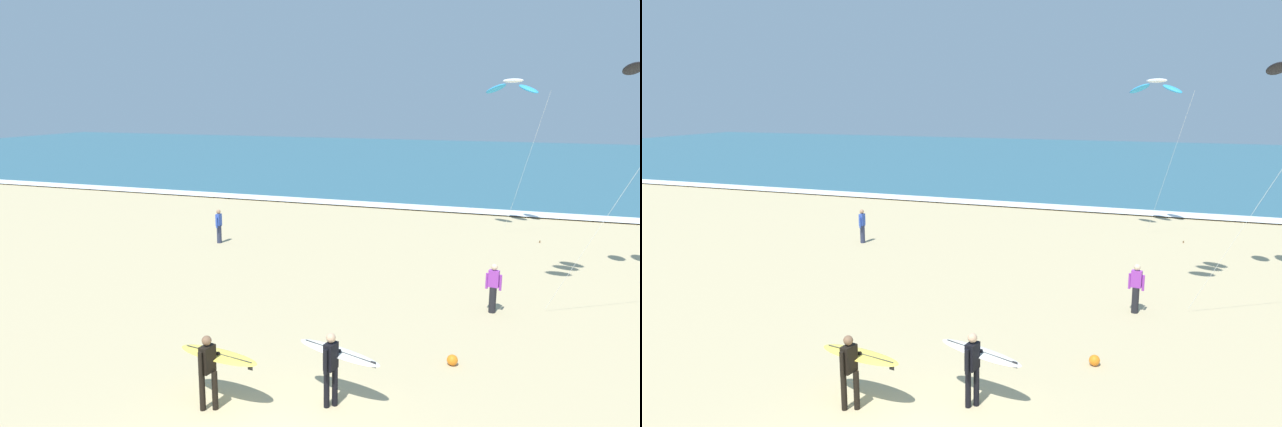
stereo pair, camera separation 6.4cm
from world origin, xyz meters
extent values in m
cube|color=#2D6075|center=(0.00, 56.38, 0.04)|extent=(160.00, 60.00, 0.08)
cube|color=white|center=(0.00, 26.68, 0.09)|extent=(160.00, 1.74, 0.01)
cylinder|color=black|center=(-2.08, 1.59, 0.44)|extent=(0.13, 0.13, 0.88)
cylinder|color=black|center=(-1.84, 1.71, 0.44)|extent=(0.13, 0.13, 0.88)
cube|color=black|center=(-1.96, 1.65, 1.18)|extent=(0.26, 0.37, 0.60)
cube|color=yellow|center=(-2.06, 1.66, 1.22)|extent=(0.05, 0.20, 0.32)
sphere|color=brown|center=(-1.96, 1.65, 1.60)|extent=(0.21, 0.21, 0.21)
cylinder|color=black|center=(-2.00, 1.42, 1.14)|extent=(0.09, 0.09, 0.56)
cylinder|color=black|center=(-1.92, 1.87, 1.29)|extent=(0.09, 0.09, 0.26)
cylinder|color=black|center=(-1.96, 1.97, 1.16)|extent=(0.26, 0.12, 0.14)
ellipsoid|color=#EFD14C|center=(-1.89, 2.00, 1.12)|extent=(2.12, 0.94, 0.08)
cube|color=#333333|center=(-1.89, 2.00, 1.16)|extent=(1.78, 0.33, 0.01)
cube|color=#262628|center=(-1.05, 1.85, 1.05)|extent=(0.12, 0.03, 0.14)
cylinder|color=black|center=(0.42, 2.60, 0.44)|extent=(0.13, 0.13, 0.88)
cylinder|color=black|center=(0.56, 2.73, 0.44)|extent=(0.13, 0.13, 0.88)
cube|color=black|center=(0.49, 2.66, 1.18)|extent=(0.27, 0.37, 0.60)
cube|color=white|center=(0.39, 2.69, 1.22)|extent=(0.05, 0.20, 0.32)
sphere|color=tan|center=(0.49, 2.66, 1.60)|extent=(0.21, 0.21, 0.21)
cylinder|color=black|center=(0.44, 2.44, 1.14)|extent=(0.09, 0.09, 0.56)
cylinder|color=black|center=(0.54, 2.89, 1.29)|extent=(0.09, 0.09, 0.26)
cylinder|color=black|center=(0.50, 2.99, 1.16)|extent=(0.26, 0.13, 0.14)
ellipsoid|color=white|center=(0.56, 3.02, 1.12)|extent=(2.08, 0.92, 0.22)
cube|color=#333333|center=(0.56, 3.02, 1.16)|extent=(1.73, 0.39, 0.14)
cube|color=#262628|center=(1.39, 2.84, 1.05)|extent=(0.12, 0.04, 0.14)
ellipsoid|color=black|center=(7.42, 14.15, 7.64)|extent=(0.81, 1.23, 0.54)
ellipsoid|color=#2D99DB|center=(4.09, 22.39, 7.11)|extent=(1.28, 1.29, 0.59)
ellipsoid|color=white|center=(3.35, 21.67, 7.50)|extent=(1.28, 1.29, 0.20)
ellipsoid|color=#2D99DB|center=(2.62, 20.95, 7.11)|extent=(1.28, 1.29, 0.59)
cylinder|color=silver|center=(4.20, 20.81, 3.56)|extent=(1.71, 1.74, 6.91)
cylinder|color=brown|center=(5.05, 19.95, 0.05)|extent=(0.06, 0.06, 0.10)
cylinder|color=#2D334C|center=(-9.12, 14.90, 0.42)|extent=(0.22, 0.22, 0.84)
cube|color=#3351B7|center=(-9.12, 14.90, 1.11)|extent=(0.19, 0.33, 0.54)
sphere|color=#A87A59|center=(-9.12, 14.90, 1.49)|extent=(0.20, 0.20, 0.20)
cylinder|color=#3351B7|center=(-9.11, 14.69, 1.01)|extent=(0.08, 0.08, 0.50)
cylinder|color=#3351B7|center=(-9.13, 15.11, 1.01)|extent=(0.08, 0.08, 0.50)
cylinder|color=black|center=(3.48, 9.80, 0.42)|extent=(0.22, 0.22, 0.84)
cube|color=purple|center=(3.48, 9.80, 1.11)|extent=(0.34, 0.23, 0.54)
sphere|color=beige|center=(3.48, 9.80, 1.49)|extent=(0.20, 0.20, 0.20)
cylinder|color=purple|center=(3.27, 9.83, 1.01)|extent=(0.08, 0.08, 0.50)
cylinder|color=purple|center=(3.69, 9.76, 1.01)|extent=(0.08, 0.08, 0.50)
sphere|color=orange|center=(2.76, 5.60, 0.14)|extent=(0.28, 0.28, 0.28)
camera|label=1|loc=(4.19, -8.44, 6.64)|focal=32.62mm
camera|label=2|loc=(4.25, -8.42, 6.64)|focal=32.62mm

